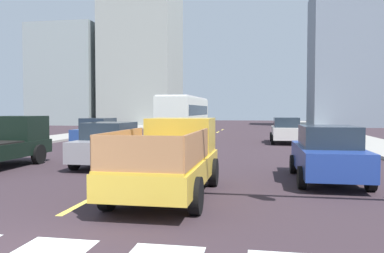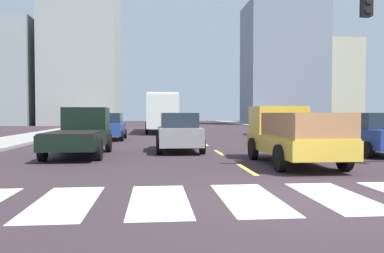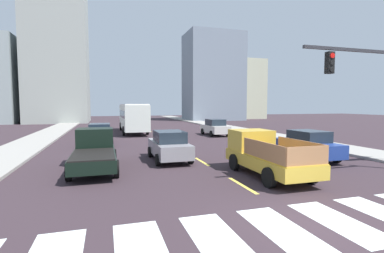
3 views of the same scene
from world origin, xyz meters
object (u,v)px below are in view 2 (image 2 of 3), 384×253
Objects in this scene: pickup_stakebed at (289,136)px; sedan_near_left at (267,124)px; pickup_dark at (81,132)px; city_bus at (161,110)px; sedan_far at (179,132)px; sedan_near_right at (109,126)px; sedan_mid at (371,134)px.

pickup_stakebed reaches higher than sedan_near_left.
pickup_dark is at bearing 154.44° from pickup_stakebed.
sedan_far is (0.45, -17.65, -1.09)m from city_bus.
sedan_far is 8.94m from sedan_near_right.
sedan_near_left is (11.53, 3.94, 0.00)m from sedan_near_right.
pickup_stakebed is at bearing -148.06° from sedan_mid.
pickup_dark reaches higher than sedan_near_left.
pickup_stakebed is 5.73m from sedan_far.
sedan_far is at bearing 14.64° from pickup_dark.
sedan_far is at bearing -62.82° from sedan_near_right.
pickup_stakebed is 14.59m from sedan_near_right.
city_bus reaches higher than sedan_far.
pickup_stakebed is 8.30m from pickup_dark.
pickup_dark is 11.97m from sedan_mid.
pickup_stakebed is at bearing -25.09° from pickup_dark.
pickup_stakebed is 1.18× the size of sedan_near_left.
sedan_far is 1.00× the size of sedan_near_left.
sedan_near_left is (4.04, 16.47, -0.08)m from pickup_stakebed.
city_bus is 2.45× the size of sedan_mid.
sedan_near_right is at bearing -111.60° from city_bus.
sedan_mid is at bearing -5.56° from pickup_dark.
sedan_near_left is (11.62, 13.08, -0.06)m from pickup_dark.
pickup_dark is at bearing -89.85° from sedan_near_right.
pickup_dark reaches higher than sedan_far.
city_bus reaches higher than pickup_dark.
sedan_far is 14.13m from sedan_near_left.
sedan_mid is 14.03m from sedan_near_left.
pickup_stakebed reaches higher than sedan_near_right.
city_bus is at bearing 115.53° from sedan_mid.
pickup_dark is 9.14m from sedan_near_right.
city_bus is at bearing 70.60° from sedan_near_right.
sedan_mid is (8.31, -19.74, -1.09)m from city_bus.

